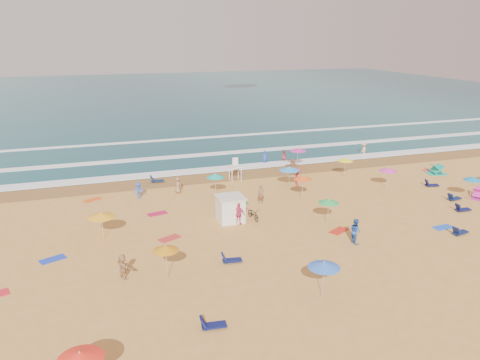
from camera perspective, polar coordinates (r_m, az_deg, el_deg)
name	(u,v)px	position (r m, az deg, el deg)	size (l,w,h in m)	color
ground	(231,221)	(38.79, -1.08, -5.01)	(220.00, 220.00, 0.00)	gold
ocean	(131,97)	(119.69, -13.16, 9.83)	(220.00, 140.00, 0.18)	#0C4756
wet_sand	(197,178)	(50.19, -5.28, 0.19)	(220.00, 220.00, 0.00)	olive
surf_foam	(181,158)	(58.48, -7.24, 2.70)	(200.00, 18.70, 0.05)	white
cabana	(230,209)	(38.50, -1.19, -3.59)	(2.00, 2.00, 2.00)	white
cabana_roof	(230,197)	(38.13, -1.20, -2.10)	(2.20, 2.20, 0.12)	silver
bicycle	(253,214)	(38.98, 1.63, -4.13)	(0.65, 1.85, 0.97)	black
lifeguard_stand	(235,171)	(49.01, -0.59, 1.11)	(1.20, 1.20, 2.10)	white
beach_umbrellas	(283,195)	(38.75, 5.23, -1.80)	(58.83, 31.01, 0.83)	#FF2C1A
loungers	(311,226)	(37.73, 8.62, -5.60)	(46.57, 27.04, 0.34)	#0E1946
towels	(211,227)	(37.67, -3.53, -5.72)	(45.13, 18.79, 0.03)	red
popup_tents	(458,180)	(52.56, 25.04, 0.05)	(4.07, 10.38, 1.20)	#CE2DA0
beachgoers	(243,192)	(43.26, 0.39, -1.44)	(47.58, 27.25, 2.13)	#C3303A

